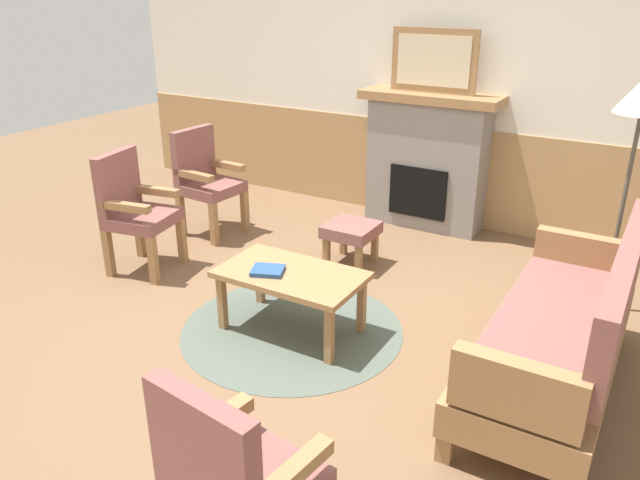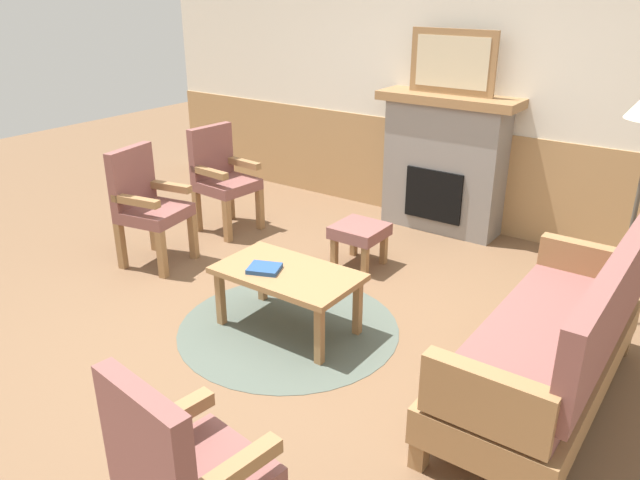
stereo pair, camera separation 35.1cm
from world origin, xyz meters
name	(u,v)px [view 2 (the right image)]	position (x,y,z in m)	size (l,w,h in m)	color
ground_plane	(291,329)	(0.00, 0.00, 0.00)	(14.00, 14.00, 0.00)	brown
wall_back	(462,87)	(0.00, 2.60, 1.31)	(7.20, 0.14, 2.70)	silver
fireplace	(444,162)	(0.00, 2.35, 0.65)	(1.30, 0.44, 1.28)	gray
framed_picture	(452,62)	(0.00, 2.35, 1.56)	(0.80, 0.04, 0.56)	olive
couch	(552,345)	(1.67, 0.19, 0.40)	(0.70, 1.80, 0.98)	olive
coffee_table	(287,278)	(-0.02, 0.01, 0.39)	(0.96, 0.56, 0.44)	olive
round_rug	(289,328)	(-0.02, 0.01, 0.00)	(1.52, 1.52, 0.01)	#4C564C
book_on_table	(264,268)	(-0.15, -0.08, 0.46)	(0.21, 0.18, 0.03)	navy
footstool	(360,234)	(-0.18, 1.16, 0.28)	(0.40, 0.40, 0.36)	olive
armchair_near_fireplace	(147,202)	(-1.65, 0.20, 0.54)	(0.56, 0.56, 0.98)	olive
armchair_by_window_left	(221,174)	(-1.69, 1.13, 0.54)	(0.51, 0.51, 0.98)	olive
armchair_front_left	(182,472)	(0.86, -1.74, 0.54)	(0.54, 0.54, 0.98)	olive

